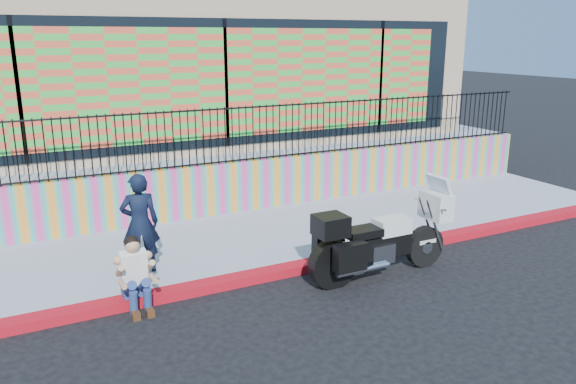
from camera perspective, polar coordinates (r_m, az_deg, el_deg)
ground at (r=9.80m, az=2.88°, el=-7.71°), size 90.00×90.00×0.00m
red_curb at (r=9.77m, az=2.88°, el=-7.31°), size 16.00×0.30×0.15m
sidewalk at (r=11.13m, az=-1.35°, el=-4.38°), size 16.00×3.00×0.15m
mural_wall at (r=12.34m, az=-4.59°, el=0.62°), size 16.00×0.20×1.10m
metal_fence at (r=12.10m, az=-4.70°, el=5.89°), size 15.80×0.04×1.20m
elevated_platform at (r=17.07m, az=-11.17°, el=4.28°), size 16.00×10.00×1.25m
storefront_building at (r=16.57m, az=-11.44°, el=13.08°), size 14.00×8.06×4.00m
police_motorcycle at (r=9.34m, az=9.22°, el=-4.66°), size 2.57×0.85×1.60m
police_officer at (r=9.30m, az=-14.81°, el=-3.10°), size 0.65×0.48×1.65m
seated_man at (r=8.51m, az=-15.14°, el=-8.67°), size 0.54×0.71×1.06m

